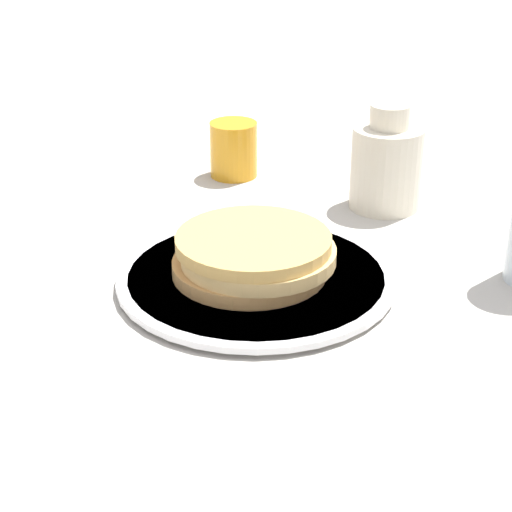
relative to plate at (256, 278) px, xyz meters
The scene contains 5 objects.
ground_plane 0.04m from the plate, 137.37° to the left, with size 4.00×4.00×0.00m, color #BCB7AD.
plate is the anchor object (origin of this frame).
pancake_stack 0.03m from the plate, behind, with size 0.17×0.17×0.04m.
juice_glass 0.33m from the plate, 128.88° to the left, with size 0.07×0.07×0.08m.
cream_jug 0.27m from the plate, 85.60° to the left, with size 0.09×0.09×0.13m.
Camera 1 is at (0.47, -0.70, 0.43)m, focal length 60.00 mm.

